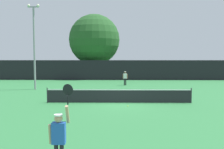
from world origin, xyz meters
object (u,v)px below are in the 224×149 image
large_tree (94,40)px  parked_car_near (130,71)px  player_receiving (125,77)px  tennis_ball (128,106)px  parked_car_mid (178,71)px  player_serving (59,134)px  light_pole (34,41)px

large_tree → parked_car_near: large_tree is taller
player_receiving → tennis_ball: bearing=88.8°
player_receiving → parked_car_mid: (9.21, 13.54, -0.16)m
player_serving → player_receiving: (2.67, 21.10, -0.18)m
parked_car_near → parked_car_mid: (8.02, 1.25, 0.00)m
player_serving → light_pole: size_ratio=0.31×
player_receiving → parked_car_mid: bearing=-124.2°
large_tree → parked_car_mid: (13.44, 3.88, -4.89)m
tennis_ball → parked_car_near: size_ratio=0.02×
player_receiving → light_pole: light_pole is taller
player_receiving → large_tree: size_ratio=0.16×
player_serving → parked_car_mid: size_ratio=0.59×
player_receiving → parked_car_mid: 16.38m
large_tree → parked_car_near: size_ratio=2.20×
player_receiving → parked_car_near: bearing=-95.5°
player_receiving → tennis_ball: size_ratio=22.78×
light_pole → large_tree: 14.06m
player_serving → tennis_ball: 9.74m
player_receiving → tennis_ball: player_receiving is taller
large_tree → parked_car_mid: size_ratio=2.20×
parked_car_near → parked_car_mid: same height
player_serving → light_pole: (-6.31, 17.57, 3.58)m
parked_car_near → parked_car_mid: 8.12m
large_tree → parked_car_near: bearing=25.9°
player_serving → large_tree: size_ratio=0.27×
light_pole → large_tree: (4.75, 13.19, 0.96)m
player_serving → light_pole: 19.01m
player_receiving → parked_car_mid: parked_car_mid is taller
parked_car_near → player_receiving: bearing=-98.3°
tennis_ball → parked_car_near: 24.07m
light_pole → parked_car_mid: light_pole is taller
player_receiving → light_pole: size_ratio=0.19×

